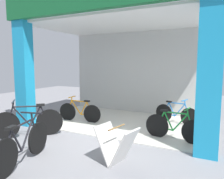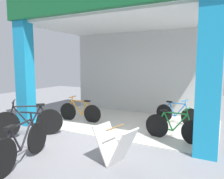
# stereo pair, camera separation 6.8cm
# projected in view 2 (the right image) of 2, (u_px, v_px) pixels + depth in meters

# --- Properties ---
(ground_plane) EXTENTS (19.19, 19.19, 0.00)m
(ground_plane) POSITION_uv_depth(u_px,v_px,m) (98.00, 137.00, 5.64)
(ground_plane) COLOR gray
(ground_plane) RESTS_ON ground
(shop_facade) EXTENTS (5.80, 3.54, 3.89)m
(shop_facade) POSITION_uv_depth(u_px,v_px,m) (124.00, 57.00, 6.84)
(shop_facade) COLOR beige
(shop_facade) RESTS_ON ground
(bicycle_inside_0) EXTENTS (1.39, 0.49, 0.79)m
(bicycle_inside_0) POSITION_uv_depth(u_px,v_px,m) (176.00, 114.00, 6.82)
(bicycle_inside_0) COLOR black
(bicycle_inside_0) RESTS_ON ground
(bicycle_inside_1) EXTENTS (1.48, 0.41, 0.82)m
(bicycle_inside_1) POSITION_uv_depth(u_px,v_px,m) (80.00, 112.00, 7.10)
(bicycle_inside_1) COLOR black
(bicycle_inside_1) RESTS_ON ground
(bicycle_inside_2) EXTENTS (1.53, 0.42, 0.85)m
(bicycle_inside_2) POSITION_uv_depth(u_px,v_px,m) (174.00, 128.00, 5.30)
(bicycle_inside_2) COLOR black
(bicycle_inside_2) RESTS_ON ground
(bicycle_parked_0) EXTENTS (0.55, 1.65, 0.93)m
(bicycle_parked_0) POSITION_uv_depth(u_px,v_px,m) (22.00, 145.00, 4.09)
(bicycle_parked_0) COLOR black
(bicycle_parked_0) RESTS_ON ground
(bicycle_parked_1) EXTENTS (1.27, 1.27, 0.96)m
(bicycle_parked_1) POSITION_uv_depth(u_px,v_px,m) (28.00, 122.00, 5.63)
(bicycle_parked_1) COLOR black
(bicycle_parked_1) RESTS_ON ground
(sandwich_board_sign) EXTENTS (0.81, 0.63, 0.73)m
(sandwich_board_sign) POSITION_uv_depth(u_px,v_px,m) (115.00, 145.00, 4.11)
(sandwich_board_sign) COLOR silver
(sandwich_board_sign) RESTS_ON ground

